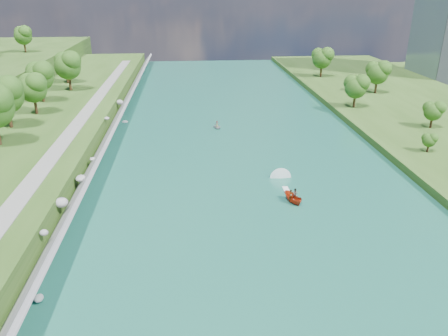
{
  "coord_description": "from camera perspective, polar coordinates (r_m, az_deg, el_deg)",
  "views": [
    {
      "loc": [
        -9.28,
        -52.58,
        29.99
      ],
      "look_at": [
        -3.85,
        13.02,
        2.5
      ],
      "focal_mm": 35.0,
      "sensor_mm": 36.0,
      "label": 1
    }
  ],
  "objects": [
    {
      "name": "motorboat",
      "position": [
        67.66,
        8.62,
        -3.24
      ],
      "size": [
        3.6,
        18.8,
        2.2
      ],
      "rotation": [
        0.0,
        0.0,
        3.55
      ],
      "color": "#B62D0E",
      "rests_on": "river_water"
    },
    {
      "name": "trees_east",
      "position": [
        89.24,
        26.5,
        5.23
      ],
      "size": [
        18.0,
        141.84,
        11.81
      ],
      "color": "#254713",
      "rests_on": "berm_east"
    },
    {
      "name": "river_water",
      "position": [
        79.06,
        2.36,
        0.39
      ],
      "size": [
        55.0,
        240.0,
        0.1
      ],
      "primitive_type": "cube",
      "color": "#17584A",
      "rests_on": "ground"
    },
    {
      "name": "riprap_bank",
      "position": [
        79.03,
        -16.51,
        0.79
      ],
      "size": [
        4.15,
        236.0,
        4.28
      ],
      "color": "slate",
      "rests_on": "ground"
    },
    {
      "name": "raft",
      "position": [
        99.76,
        -0.91,
        5.45
      ],
      "size": [
        2.55,
        3.24,
        1.64
      ],
      "rotation": [
        0.0,
        0.0,
        0.17
      ],
      "color": "gray",
      "rests_on": "river_water"
    },
    {
      "name": "ground",
      "position": [
        61.24,
        4.63,
        -6.74
      ],
      "size": [
        260.0,
        260.0,
        0.0
      ],
      "primitive_type": "plane",
      "color": "#2D5119",
      "rests_on": "ground"
    },
    {
      "name": "riverside_path",
      "position": [
        80.66,
        -21.18,
        1.95
      ],
      "size": [
        3.0,
        200.0,
        0.1
      ],
      "primitive_type": "cube",
      "color": "gray",
      "rests_on": "berm_west"
    }
  ]
}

